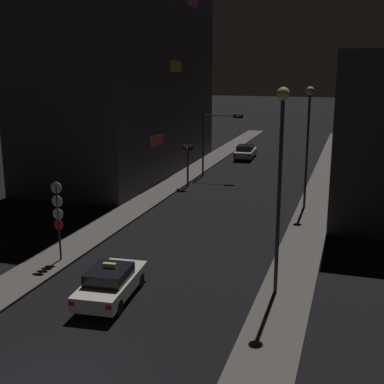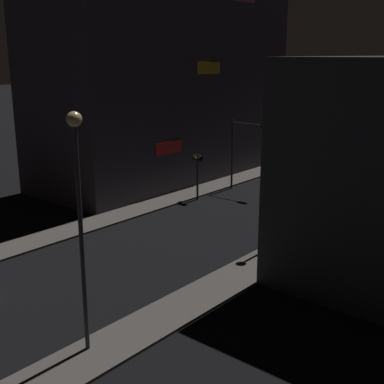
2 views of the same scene
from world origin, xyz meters
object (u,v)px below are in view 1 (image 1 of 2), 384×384
at_px(street_lamp_near_block, 281,159).
at_px(street_lamp_far_block, 308,126).
at_px(traffic_light_overhead, 217,131).
at_px(far_car, 245,152).
at_px(taxi, 111,283).
at_px(traffic_light_left_kerb, 188,156).
at_px(sign_pole_left, 58,214).

relative_size(street_lamp_near_block, street_lamp_far_block, 1.07).
bearing_deg(traffic_light_overhead, street_lamp_near_block, -69.11).
bearing_deg(far_car, traffic_light_overhead, -93.12).
bearing_deg(street_lamp_far_block, far_car, 113.73).
bearing_deg(taxi, street_lamp_far_block, 69.46).
bearing_deg(street_lamp_near_block, far_car, 104.09).
relative_size(taxi, street_lamp_near_block, 0.53).
xyz_separation_m(traffic_light_overhead, traffic_light_left_kerb, (-1.26, -4.32, -1.51)).
bearing_deg(street_lamp_near_block, street_lamp_far_block, 90.87).
xyz_separation_m(taxi, traffic_light_left_kerb, (-3.34, 20.67, 1.74)).
relative_size(taxi, traffic_light_left_kerb, 1.34).
xyz_separation_m(taxi, street_lamp_far_block, (6.28, 16.77, 4.94)).
relative_size(traffic_light_left_kerb, street_lamp_near_block, 0.40).
xyz_separation_m(traffic_light_overhead, sign_pole_left, (-2.21, -21.90, -1.53)).
distance_m(traffic_light_left_kerb, street_lamp_near_block, 20.93).
xyz_separation_m(far_car, street_lamp_far_block, (7.84, -17.83, 4.94)).
bearing_deg(traffic_light_left_kerb, street_lamp_near_block, -61.53).
height_order(far_car, traffic_light_left_kerb, traffic_light_left_kerb).
distance_m(traffic_light_overhead, street_lamp_far_block, 11.85).
height_order(traffic_light_left_kerb, sign_pole_left, sign_pole_left).
distance_m(far_car, street_lamp_near_block, 33.49).
relative_size(traffic_light_left_kerb, sign_pole_left, 0.86).
bearing_deg(taxi, traffic_light_left_kerb, 99.19).
height_order(sign_pole_left, street_lamp_far_block, street_lamp_far_block).
bearing_deg(far_car, traffic_light_left_kerb, -97.31).
bearing_deg(taxi, sign_pole_left, 144.17).
relative_size(far_car, traffic_light_overhead, 0.81).
distance_m(sign_pole_left, street_lamp_far_block, 17.58).
distance_m(taxi, sign_pole_left, 5.56).
bearing_deg(sign_pole_left, taxi, -35.83).
bearing_deg(traffic_light_overhead, traffic_light_left_kerb, -106.30).
xyz_separation_m(taxi, far_car, (-1.55, 34.61, -0.00)).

